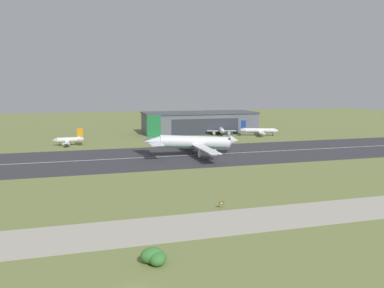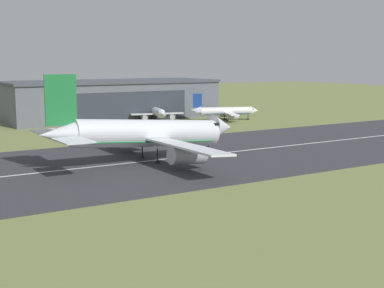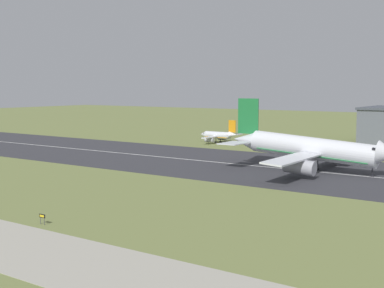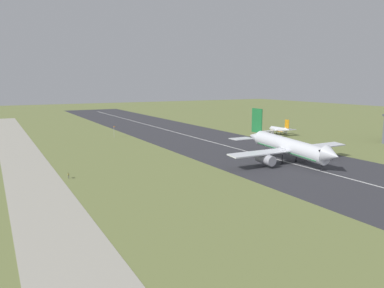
{
  "view_description": "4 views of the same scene",
  "coord_description": "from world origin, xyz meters",
  "views": [
    {
      "loc": [
        -5.65,
        -52.07,
        30.49
      ],
      "look_at": [
        33.05,
        87.38,
        8.51
      ],
      "focal_mm": 35.0,
      "sensor_mm": 36.0,
      "label": 1
    },
    {
      "loc": [
        -9.97,
        9.61,
        20.85
      ],
      "look_at": [
        32.98,
        79.56,
        8.09
      ],
      "focal_mm": 50.0,
      "sensor_mm": 36.0,
      "label": 2
    },
    {
      "loc": [
        92.48,
        -19.63,
        21.6
      ],
      "look_at": [
        24.66,
        77.51,
        8.85
      ],
      "focal_mm": 50.0,
      "sensor_mm": 36.0,
      "label": 3
    },
    {
      "loc": [
        140.11,
        14.85,
        28.79
      ],
      "look_at": [
        19.16,
        80.42,
        5.94
      ],
      "focal_mm": 35.0,
      "sensor_mm": 36.0,
      "label": 4
    }
  ],
  "objects": [
    {
      "name": "ground_plane",
      "position": [
        0.0,
        54.31,
        0.0
      ],
      "size": [
        752.17,
        752.17,
        0.0
      ],
      "primitive_type": "plane",
      "color": "olive"
    },
    {
      "name": "airplane_landing",
      "position": [
        39.94,
        108.87,
        5.71
      ],
      "size": [
        44.89,
        52.14,
        18.39
      ],
      "color": "silver",
      "rests_on": "ground_plane"
    },
    {
      "name": "runway_centreline",
      "position": [
        0.0,
        108.61,
        0.07
      ],
      "size": [
        460.95,
        0.7,
        0.01
      ],
      "primitive_type": "cube",
      "color": "silver",
      "rests_on": "runway_strip"
    },
    {
      "name": "airplane_parked_centre",
      "position": [
        -16.44,
        154.07,
        2.89
      ],
      "size": [
        16.34,
        19.49,
        8.97
      ],
      "color": "silver",
      "rests_on": "ground_plane"
    },
    {
      "name": "runway_sign",
      "position": [
        26.07,
        34.31,
        1.21
      ],
      "size": [
        1.31,
        0.13,
        1.65
      ],
      "color": "#4C4C51",
      "rests_on": "ground_plane"
    },
    {
      "name": "runway_strip",
      "position": [
        0.0,
        108.61,
        0.03
      ],
      "size": [
        512.17,
        54.68,
        0.06
      ],
      "primitive_type": "cube",
      "color": "#333338",
      "rests_on": "ground_plane"
    }
  ]
}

